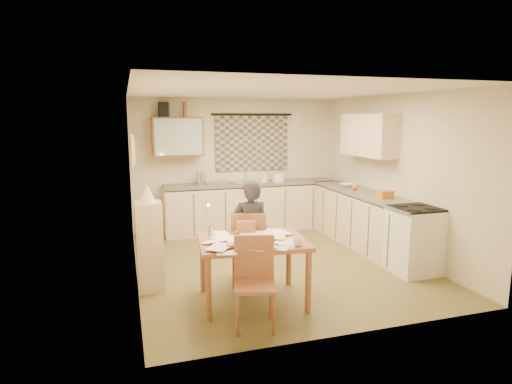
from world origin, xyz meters
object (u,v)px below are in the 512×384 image
object	(u,v)px
chair_far	(248,261)
shelf_stand	(150,247)
dining_table	(253,270)
counter_back	(251,207)
person	(250,233)
stove	(414,240)
counter_right	(367,221)

from	to	relation	value
chair_far	shelf_stand	xyz separation A→B (m)	(-1.24, 0.12, 0.26)
dining_table	chair_far	world-z (taller)	chair_far
counter_back	dining_table	size ratio (longest dim) A/B	2.52
shelf_stand	dining_table	bearing A→B (deg)	-31.48
person	shelf_stand	bearing A→B (deg)	0.12
dining_table	stove	bearing A→B (deg)	12.13
stove	person	xyz separation A→B (m)	(-2.28, 0.29, 0.22)
counter_right	dining_table	xyz separation A→B (m)	(-2.42, -1.45, -0.07)
counter_back	chair_far	xyz separation A→B (m)	(-0.81, -2.59, -0.15)
counter_right	stove	distance (m)	1.19
chair_far	dining_table	bearing A→B (deg)	94.45
counter_back	dining_table	bearing A→B (deg)	-106.27
dining_table	chair_far	xyz separation A→B (m)	(0.11, 0.56, -0.08)
dining_table	chair_far	size ratio (longest dim) A/B	1.36
chair_far	shelf_stand	size ratio (longest dim) A/B	0.86
counter_back	person	size ratio (longest dim) A/B	2.43
counter_back	stove	world-z (taller)	stove
counter_right	person	xyz separation A→B (m)	(-2.28, -0.91, 0.23)
stove	person	distance (m)	2.31
stove	dining_table	bearing A→B (deg)	-173.88
dining_table	person	world-z (taller)	person
stove	dining_table	distance (m)	2.43
chair_far	person	xyz separation A→B (m)	(0.02, -0.02, 0.38)
stove	chair_far	xyz separation A→B (m)	(-2.30, 0.30, -0.16)
counter_back	stove	size ratio (longest dim) A/B	3.55
counter_back	chair_far	bearing A→B (deg)	-107.31
chair_far	counter_right	bearing A→B (deg)	-143.05
chair_far	person	bearing A→B (deg)	153.74
stove	dining_table	size ratio (longest dim) A/B	0.71
stove	shelf_stand	bearing A→B (deg)	173.10
stove	dining_table	world-z (taller)	stove
counter_back	counter_right	xyz separation A→B (m)	(1.50, -1.70, -0.00)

